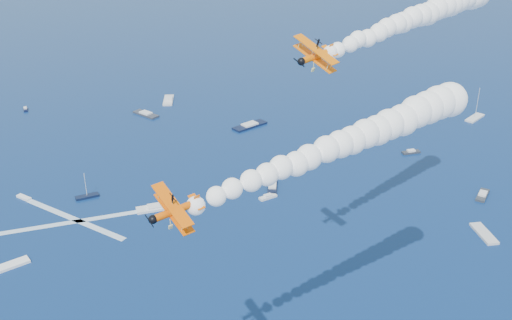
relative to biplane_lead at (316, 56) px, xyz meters
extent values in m
cube|color=white|center=(-70.05, 70.21, -60.49)|extent=(4.87, 4.49, 0.70)
cube|color=white|center=(-31.21, 59.07, -60.49)|extent=(11.48, 5.53, 0.70)
cube|color=black|center=(3.92, 66.96, -60.49)|extent=(4.57, 9.41, 0.70)
cube|color=#303441|center=(-36.38, 133.50, -60.49)|extent=(10.64, 10.96, 0.70)
cube|color=#0E1632|center=(2.95, 116.50, -60.49)|extent=(14.14, 11.30, 0.70)
cube|color=#2B303A|center=(54.92, 85.74, -60.49)|extent=(6.57, 2.94, 0.70)
cube|color=white|center=(-66.26, 35.46, -60.49)|extent=(9.46, 7.18, 0.70)
cube|color=black|center=(-84.75, 145.15, -60.49)|extent=(2.67, 4.91, 0.70)
cube|color=black|center=(-51.58, 68.48, -60.49)|extent=(7.13, 4.22, 0.70)
cube|color=silver|center=(90.96, 112.92, -60.49)|extent=(10.25, 9.42, 0.70)
cube|color=#2A2F38|center=(65.30, 53.89, -60.49)|extent=(7.09, 8.19, 0.70)
cube|color=silver|center=(-27.53, 148.36, -60.49)|extent=(4.76, 12.39, 0.70)
cube|color=silver|center=(1.66, 61.04, -60.49)|extent=(5.80, 3.99, 0.70)
cube|color=silver|center=(55.97, 33.96, -60.49)|extent=(3.60, 10.42, 0.70)
cube|color=white|center=(-53.69, 56.24, -60.81)|extent=(30.20, 26.19, 0.04)
cube|color=white|center=(-55.28, 54.46, -60.81)|extent=(37.70, 9.10, 0.04)
camera|label=1|loc=(-22.27, -94.42, 27.87)|focal=42.69mm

